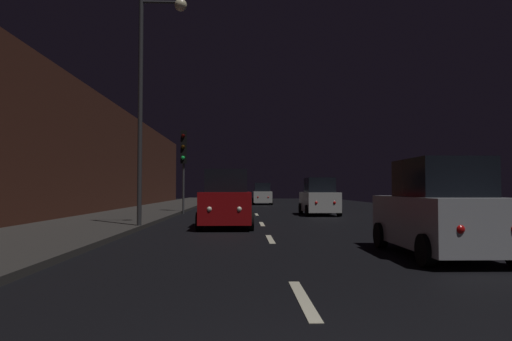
{
  "coord_description": "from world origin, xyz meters",
  "views": [
    {
      "loc": [
        -0.78,
        -3.04,
        1.42
      ],
      "look_at": [
        -0.22,
        16.43,
        2.2
      ],
      "focal_mm": 32.73,
      "sensor_mm": 36.0,
      "label": 1
    }
  ],
  "objects_px": {
    "traffic_light_far_left": "(184,153)",
    "car_distant_taillights": "(262,195)",
    "car_approaching_headlights": "(227,201)",
    "streetlamp_overhead": "(152,78)",
    "car_parked_right_far": "(319,198)",
    "car_parked_right_near": "(439,212)"
  },
  "relations": [
    {
      "from": "streetlamp_overhead",
      "to": "car_distant_taillights",
      "type": "height_order",
      "value": "streetlamp_overhead"
    },
    {
      "from": "car_distant_taillights",
      "to": "car_approaching_headlights",
      "type": "bearing_deg",
      "value": 174.61
    },
    {
      "from": "streetlamp_overhead",
      "to": "car_approaching_headlights",
      "type": "distance_m",
      "value": 5.16
    },
    {
      "from": "car_parked_right_near",
      "to": "streetlamp_overhead",
      "type": "bearing_deg",
      "value": 48.0
    },
    {
      "from": "car_parked_right_near",
      "to": "car_distant_taillights",
      "type": "height_order",
      "value": "car_parked_right_near"
    },
    {
      "from": "car_parked_right_near",
      "to": "traffic_light_far_left",
      "type": "bearing_deg",
      "value": 23.86
    },
    {
      "from": "traffic_light_far_left",
      "to": "car_distant_taillights",
      "type": "relative_size",
      "value": 1.23
    },
    {
      "from": "traffic_light_far_left",
      "to": "streetlamp_overhead",
      "type": "relative_size",
      "value": 0.58
    },
    {
      "from": "traffic_light_far_left",
      "to": "streetlamp_overhead",
      "type": "distance_m",
      "value": 10.7
    },
    {
      "from": "car_approaching_headlights",
      "to": "streetlamp_overhead",
      "type": "bearing_deg",
      "value": -70.0
    },
    {
      "from": "car_parked_right_near",
      "to": "car_distant_taillights",
      "type": "relative_size",
      "value": 1.04
    },
    {
      "from": "traffic_light_far_left",
      "to": "car_parked_right_near",
      "type": "relative_size",
      "value": 1.18
    },
    {
      "from": "traffic_light_far_left",
      "to": "car_approaching_headlights",
      "type": "relative_size",
      "value": 1.13
    },
    {
      "from": "car_approaching_headlights",
      "to": "car_distant_taillights",
      "type": "distance_m",
      "value": 25.41
    },
    {
      "from": "car_parked_right_far",
      "to": "car_distant_taillights",
      "type": "relative_size",
      "value": 1.03
    },
    {
      "from": "streetlamp_overhead",
      "to": "car_parked_right_far",
      "type": "distance_m",
      "value": 12.39
    },
    {
      "from": "car_approaching_headlights",
      "to": "car_parked_right_near",
      "type": "height_order",
      "value": "car_approaching_headlights"
    },
    {
      "from": "traffic_light_far_left",
      "to": "car_approaching_headlights",
      "type": "bearing_deg",
      "value": 20.24
    },
    {
      "from": "car_parked_right_near",
      "to": "car_approaching_headlights",
      "type": "bearing_deg",
      "value": 32.18
    },
    {
      "from": "traffic_light_far_left",
      "to": "car_distant_taillights",
      "type": "distance_m",
      "value": 16.75
    },
    {
      "from": "streetlamp_overhead",
      "to": "car_parked_right_near",
      "type": "distance_m",
      "value": 10.85
    },
    {
      "from": "traffic_light_far_left",
      "to": "car_distant_taillights",
      "type": "height_order",
      "value": "traffic_light_far_left"
    }
  ]
}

